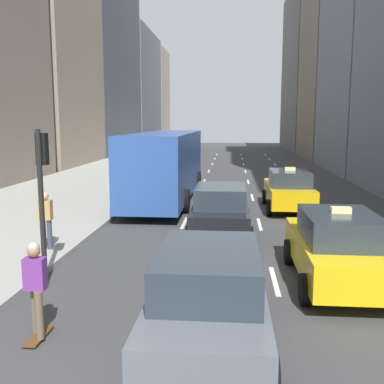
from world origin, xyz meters
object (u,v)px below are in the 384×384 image
at_px(taxi_second, 337,247).
at_px(city_bus, 166,163).
at_px(skateboarder, 36,286).
at_px(taxi_lead, 289,190).
at_px(sedan_silver_behind, 209,297).
at_px(traffic_light_pole, 42,182).
at_px(sedan_black_near, 221,211).
at_px(pedestrian_mid_block, 46,218).

xyz_separation_m(taxi_second, city_bus, (-5.61, 11.19, 0.91)).
height_order(taxi_second, skateboarder, taxi_second).
distance_m(taxi_second, skateboarder, 6.63).
xyz_separation_m(taxi_lead, sedan_silver_behind, (-2.80, -12.29, 0.02)).
bearing_deg(traffic_light_pole, sedan_silver_behind, -34.61).
relative_size(sedan_black_near, sedan_silver_behind, 0.94).
relative_size(pedestrian_mid_block, traffic_light_pole, 0.46).
bearing_deg(pedestrian_mid_block, skateboarder, -68.91).
height_order(taxi_lead, pedestrian_mid_block, taxi_lead).
xyz_separation_m(sedan_silver_behind, city_bus, (-2.81, 14.49, 0.89)).
relative_size(sedan_black_near, pedestrian_mid_block, 2.68).
xyz_separation_m(taxi_lead, pedestrian_mid_block, (-7.71, -7.26, 0.19)).
bearing_deg(skateboarder, sedan_black_near, 67.94).
bearing_deg(skateboarder, sedan_silver_behind, -1.31).
relative_size(taxi_lead, skateboarder, 2.52).
relative_size(taxi_lead, city_bus, 0.38).
bearing_deg(pedestrian_mid_block, sedan_black_near, 26.27).
distance_m(taxi_second, pedestrian_mid_block, 7.90).
bearing_deg(taxi_second, traffic_light_pole, -175.15).
height_order(taxi_second, traffic_light_pole, traffic_light_pole).
height_order(taxi_lead, skateboarder, taxi_lead).
xyz_separation_m(sedan_black_near, pedestrian_mid_block, (-4.91, -2.42, 0.19)).
bearing_deg(traffic_light_pole, city_bus, 84.48).
xyz_separation_m(skateboarder, pedestrian_mid_block, (-1.91, 4.96, 0.10)).
height_order(sedan_black_near, sedan_silver_behind, sedan_silver_behind).
height_order(taxi_lead, city_bus, city_bus).
xyz_separation_m(sedan_black_near, city_bus, (-2.81, 7.04, 0.91)).
bearing_deg(city_bus, skateboarder, -90.72).
bearing_deg(sedan_silver_behind, traffic_light_pole, 145.39).
xyz_separation_m(taxi_second, sedan_black_near, (-2.80, 4.15, -0.01)).
relative_size(sedan_silver_behind, traffic_light_pole, 1.30).
bearing_deg(traffic_light_pole, taxi_second, 4.85).
distance_m(city_bus, traffic_light_pole, 11.84).
relative_size(taxi_second, pedestrian_mid_block, 2.67).
distance_m(taxi_second, traffic_light_pole, 6.94).
relative_size(sedan_black_near, skateboarder, 2.54).
distance_m(sedan_black_near, sedan_silver_behind, 7.45).
distance_m(taxi_lead, skateboarder, 13.52).
height_order(taxi_lead, sedan_silver_behind, taxi_lead).
relative_size(taxi_second, sedan_silver_behind, 0.94).
bearing_deg(taxi_second, pedestrian_mid_block, 167.33).
relative_size(skateboarder, traffic_light_pole, 0.48).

